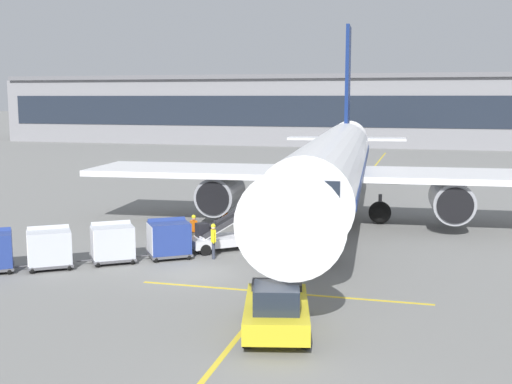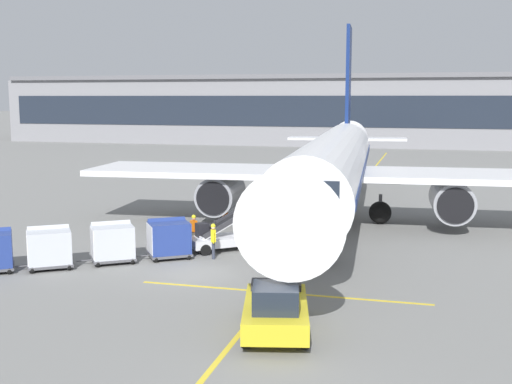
{
  "view_description": "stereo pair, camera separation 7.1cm",
  "coord_description": "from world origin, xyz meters",
  "px_view_note": "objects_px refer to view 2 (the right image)",
  "views": [
    {
      "loc": [
        9.85,
        -26.55,
        7.81
      ],
      "look_at": [
        1.4,
        5.24,
        3.01
      ],
      "focal_mm": 45.53,
      "sensor_mm": 36.0,
      "label": 1
    },
    {
      "loc": [
        9.92,
        -26.53,
        7.81
      ],
      "look_at": [
        1.4,
        5.24,
        3.01
      ],
      "focal_mm": 45.53,
      "sensor_mm": 36.0,
      "label": 2
    }
  ],
  "objects_px": {
    "parked_airplane": "(334,166)",
    "ground_crew_by_loader": "(213,239)",
    "safety_cone_wingtip": "(226,212)",
    "pushback_tug": "(276,309)",
    "baggage_cart_second": "(112,242)",
    "safety_cone_engine_keepout": "(257,215)",
    "ground_crew_by_carts": "(194,229)",
    "belt_loader": "(226,233)",
    "baggage_cart_lead": "(169,238)",
    "baggage_cart_third": "(49,247)"
  },
  "relations": [
    {
      "from": "parked_airplane",
      "to": "ground_crew_by_loader",
      "type": "bearing_deg",
      "value": -113.44
    },
    {
      "from": "ground_crew_by_loader",
      "to": "safety_cone_wingtip",
      "type": "relative_size",
      "value": 2.54
    },
    {
      "from": "pushback_tug",
      "to": "baggage_cart_second",
      "type": "bearing_deg",
      "value": 143.64
    },
    {
      "from": "safety_cone_engine_keepout",
      "to": "baggage_cart_second",
      "type": "bearing_deg",
      "value": -108.21
    },
    {
      "from": "ground_crew_by_loader",
      "to": "ground_crew_by_carts",
      "type": "height_order",
      "value": "same"
    },
    {
      "from": "ground_crew_by_loader",
      "to": "ground_crew_by_carts",
      "type": "bearing_deg",
      "value": 130.99
    },
    {
      "from": "safety_cone_wingtip",
      "to": "belt_loader",
      "type": "bearing_deg",
      "value": -72.27
    },
    {
      "from": "pushback_tug",
      "to": "ground_crew_by_carts",
      "type": "height_order",
      "value": "pushback_tug"
    },
    {
      "from": "safety_cone_engine_keepout",
      "to": "safety_cone_wingtip",
      "type": "distance_m",
      "value": 2.33
    },
    {
      "from": "baggage_cart_lead",
      "to": "safety_cone_wingtip",
      "type": "height_order",
      "value": "baggage_cart_lead"
    },
    {
      "from": "baggage_cart_second",
      "to": "baggage_cart_third",
      "type": "distance_m",
      "value": 2.89
    },
    {
      "from": "belt_loader",
      "to": "safety_cone_engine_keepout",
      "type": "bearing_deg",
      "value": 93.38
    },
    {
      "from": "baggage_cart_second",
      "to": "ground_crew_by_loader",
      "type": "xyz_separation_m",
      "value": [
        4.42,
        1.9,
        -0.0
      ]
    },
    {
      "from": "baggage_cart_second",
      "to": "safety_cone_wingtip",
      "type": "relative_size",
      "value": 3.92
    },
    {
      "from": "baggage_cart_lead",
      "to": "ground_crew_by_carts",
      "type": "distance_m",
      "value": 2.44
    },
    {
      "from": "belt_loader",
      "to": "baggage_cart_second",
      "type": "bearing_deg",
      "value": -138.45
    },
    {
      "from": "baggage_cart_third",
      "to": "safety_cone_engine_keepout",
      "type": "distance_m",
      "value": 15.12
    },
    {
      "from": "parked_airplane",
      "to": "safety_cone_wingtip",
      "type": "xyz_separation_m",
      "value": [
        -7.12,
        0.53,
        -3.34
      ]
    },
    {
      "from": "safety_cone_engine_keepout",
      "to": "safety_cone_wingtip",
      "type": "xyz_separation_m",
      "value": [
        -2.27,
        0.51,
        -0.0
      ]
    },
    {
      "from": "baggage_cart_lead",
      "to": "baggage_cart_second",
      "type": "distance_m",
      "value": 2.71
    },
    {
      "from": "ground_crew_by_carts",
      "to": "safety_cone_wingtip",
      "type": "relative_size",
      "value": 2.54
    },
    {
      "from": "safety_cone_wingtip",
      "to": "ground_crew_by_carts",
      "type": "bearing_deg",
      "value": -83.5
    },
    {
      "from": "baggage_cart_third",
      "to": "pushback_tug",
      "type": "relative_size",
      "value": 0.57
    },
    {
      "from": "parked_airplane",
      "to": "safety_cone_engine_keepout",
      "type": "height_order",
      "value": "parked_airplane"
    },
    {
      "from": "pushback_tug",
      "to": "safety_cone_wingtip",
      "type": "height_order",
      "value": "pushback_tug"
    },
    {
      "from": "baggage_cart_lead",
      "to": "safety_cone_wingtip",
      "type": "bearing_deg",
      "value": 92.95
    },
    {
      "from": "parked_airplane",
      "to": "baggage_cart_second",
      "type": "relative_size",
      "value": 15.07
    },
    {
      "from": "pushback_tug",
      "to": "ground_crew_by_carts",
      "type": "xyz_separation_m",
      "value": [
        -7.01,
        11.05,
        0.17
      ]
    },
    {
      "from": "baggage_cart_lead",
      "to": "ground_crew_by_carts",
      "type": "height_order",
      "value": "baggage_cart_lead"
    },
    {
      "from": "parked_airplane",
      "to": "safety_cone_engine_keepout",
      "type": "xyz_separation_m",
      "value": [
        -4.85,
        0.03,
        -3.34
      ]
    },
    {
      "from": "parked_airplane",
      "to": "belt_loader",
      "type": "distance_m",
      "value": 9.58
    },
    {
      "from": "belt_loader",
      "to": "ground_crew_by_loader",
      "type": "distance_m",
      "value": 2.03
    },
    {
      "from": "baggage_cart_second",
      "to": "safety_cone_engine_keepout",
      "type": "xyz_separation_m",
      "value": [
        3.95,
        12.02,
        -0.67
      ]
    },
    {
      "from": "parked_airplane",
      "to": "baggage_cart_lead",
      "type": "xyz_separation_m",
      "value": [
        -6.55,
        -10.47,
        -2.67
      ]
    },
    {
      "from": "parked_airplane",
      "to": "safety_cone_wingtip",
      "type": "height_order",
      "value": "parked_airplane"
    },
    {
      "from": "baggage_cart_second",
      "to": "safety_cone_engine_keepout",
      "type": "distance_m",
      "value": 12.67
    },
    {
      "from": "ground_crew_by_loader",
      "to": "safety_cone_engine_keepout",
      "type": "bearing_deg",
      "value": 92.66
    },
    {
      "from": "baggage_cart_second",
      "to": "safety_cone_wingtip",
      "type": "xyz_separation_m",
      "value": [
        1.68,
        12.52,
        -0.67
      ]
    },
    {
      "from": "parked_airplane",
      "to": "pushback_tug",
      "type": "height_order",
      "value": "parked_airplane"
    },
    {
      "from": "safety_cone_wingtip",
      "to": "baggage_cart_third",
      "type": "bearing_deg",
      "value": -105.66
    },
    {
      "from": "baggage_cart_lead",
      "to": "ground_crew_by_carts",
      "type": "relative_size",
      "value": 1.54
    },
    {
      "from": "baggage_cart_second",
      "to": "baggage_cart_lead",
      "type": "bearing_deg",
      "value": 33.97
    },
    {
      "from": "baggage_cart_second",
      "to": "ground_crew_by_loader",
      "type": "distance_m",
      "value": 4.81
    },
    {
      "from": "pushback_tug",
      "to": "parked_airplane",
      "type": "bearing_deg",
      "value": 92.63
    },
    {
      "from": "ground_crew_by_loader",
      "to": "ground_crew_by_carts",
      "type": "relative_size",
      "value": 1.0
    },
    {
      "from": "belt_loader",
      "to": "baggage_cart_lead",
      "type": "distance_m",
      "value": 3.25
    },
    {
      "from": "parked_airplane",
      "to": "ground_crew_by_loader",
      "type": "distance_m",
      "value": 11.32
    },
    {
      "from": "safety_cone_engine_keepout",
      "to": "belt_loader",
      "type": "bearing_deg",
      "value": -86.62
    },
    {
      "from": "baggage_cart_lead",
      "to": "baggage_cart_third",
      "type": "bearing_deg",
      "value": -144.55
    },
    {
      "from": "baggage_cart_second",
      "to": "pushback_tug",
      "type": "bearing_deg",
      "value": -36.36
    }
  ]
}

